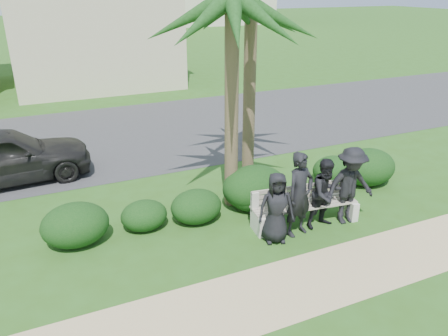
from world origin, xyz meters
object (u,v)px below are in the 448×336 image
(man_c, at_px, (326,194))
(man_d, at_px, (350,186))
(park_bench, at_px, (305,208))
(palm_left, at_px, (232,3))
(man_a, at_px, (276,208))
(man_b, at_px, (300,195))
(car_a, at_px, (4,156))

(man_c, bearing_deg, man_d, -9.90)
(park_bench, relative_size, palm_left, 0.44)
(man_a, distance_m, man_b, 0.61)
(man_a, relative_size, man_c, 0.96)
(park_bench, distance_m, man_c, 0.60)
(man_d, distance_m, car_a, 8.98)
(palm_left, xyz_separation_m, car_a, (-5.05, 3.63, -3.90))
(man_d, bearing_deg, palm_left, 142.41)
(man_a, relative_size, man_b, 0.82)
(park_bench, relative_size, car_a, 0.56)
(park_bench, xyz_separation_m, car_a, (-6.14, 5.20, 0.37))
(man_c, bearing_deg, palm_left, 124.22)
(man_c, distance_m, man_d, 0.60)
(palm_left, relative_size, car_a, 1.27)
(man_a, height_order, car_a, man_a)
(man_b, distance_m, man_c, 0.72)
(man_b, relative_size, man_d, 1.04)
(park_bench, distance_m, man_a, 1.09)
(man_b, height_order, car_a, man_b)
(man_c, distance_m, palm_left, 4.50)
(man_d, relative_size, palm_left, 0.32)
(man_b, height_order, palm_left, palm_left)
(man_b, distance_m, palm_left, 4.22)
(man_c, bearing_deg, man_a, 179.92)
(man_a, distance_m, man_c, 1.30)
(car_a, bearing_deg, palm_left, -129.04)
(car_a, bearing_deg, man_a, -140.30)
(man_b, bearing_deg, palm_left, 98.43)
(man_a, relative_size, man_d, 0.86)
(man_a, height_order, man_b, man_b)
(park_bench, distance_m, car_a, 8.06)
(man_b, xyz_separation_m, man_d, (1.30, -0.03, -0.04))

